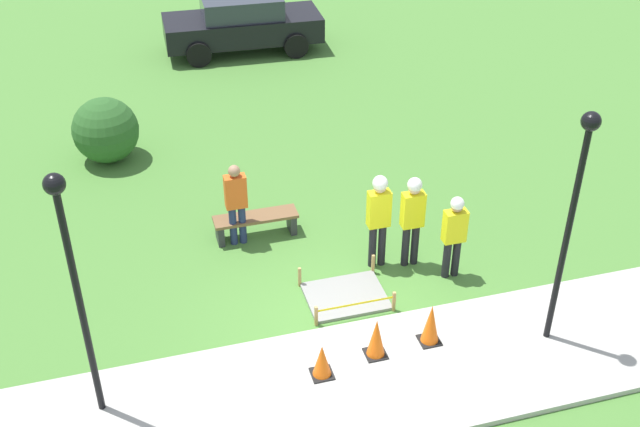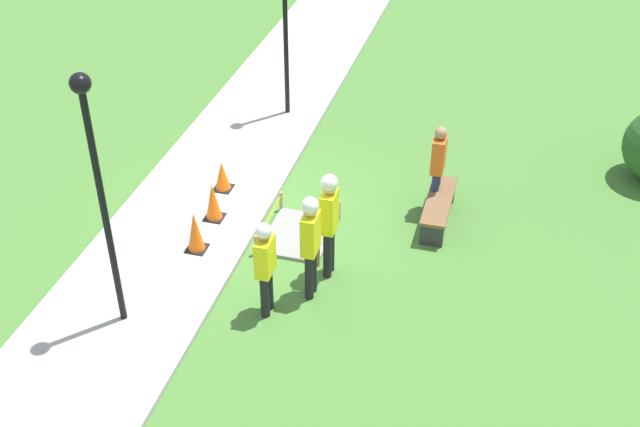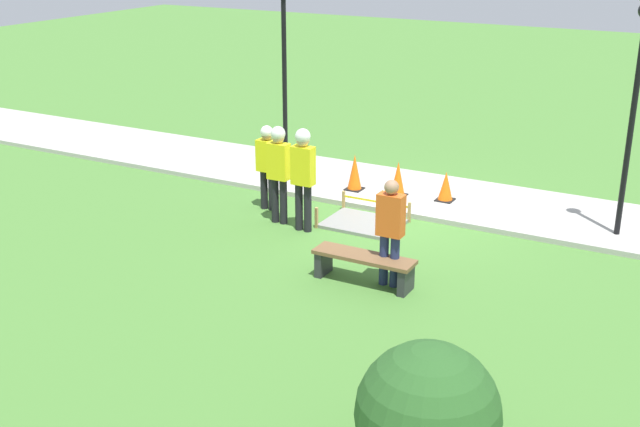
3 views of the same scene
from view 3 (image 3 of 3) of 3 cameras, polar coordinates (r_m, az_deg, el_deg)
ground_plane at (r=15.30m, az=5.40°, el=-0.16°), size 60.00×60.00×0.00m
sidewalk at (r=16.42m, az=7.22°, el=1.38°), size 28.00×2.59×0.10m
wet_concrete_patch at (r=14.78m, az=3.09°, el=-0.68°), size 1.42×1.13×0.39m
traffic_cone_near_patch at (r=15.87m, az=8.93°, el=1.91°), size 0.34×0.34×0.58m
traffic_cone_far_patch at (r=16.00m, az=5.57°, el=2.45°), size 0.34×0.34×0.70m
traffic_cone_sidewalk_edge at (r=16.32m, az=2.48°, el=2.94°), size 0.34×0.34×0.74m
park_bench at (r=12.35m, az=3.13°, el=-3.57°), size 1.61×0.44×0.47m
worker_supervisor at (r=14.56m, az=-2.96°, el=3.42°), size 0.40×0.26×1.83m
worker_assistant at (r=14.15m, az=-1.21°, el=3.13°), size 0.40×0.27×1.89m
worker_trainee at (r=15.33m, az=-3.76°, el=3.76°), size 0.40×0.24×1.66m
bystander_in_orange_shirt at (r=12.07m, az=5.02°, el=-0.95°), size 0.40×0.22×1.70m
lamppost_near at (r=17.04m, az=-2.57°, el=11.47°), size 0.28×0.28×4.02m
lamppost_far at (r=14.35m, az=21.59°, el=8.34°), size 0.28×0.28×3.97m
shrub_rounded_near at (r=8.18m, az=7.66°, el=-13.92°), size 1.46×1.46×1.46m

